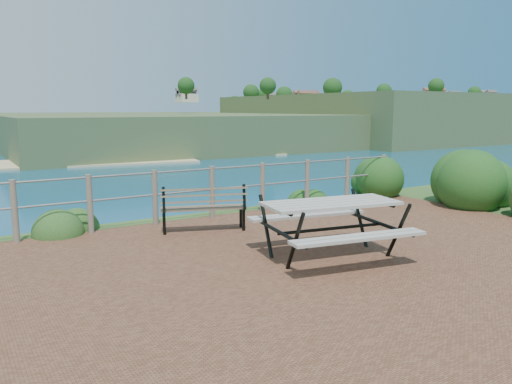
% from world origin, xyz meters
% --- Properties ---
extents(ground, '(10.00, 7.00, 0.12)m').
position_xyz_m(ground, '(0.00, 0.00, 0.00)').
color(ground, brown).
rests_on(ground, ground).
extents(safety_railing, '(9.40, 0.10, 1.00)m').
position_xyz_m(safety_railing, '(0.00, 3.35, 0.57)').
color(safety_railing, '#6B5B4C').
rests_on(safety_railing, ground).
extents(distant_bay, '(290.00, 232.36, 24.00)m').
position_xyz_m(distant_bay, '(173.07, 202.61, -1.52)').
color(distant_bay, '#425A2D').
rests_on(distant_bay, ground).
extents(picnic_table, '(2.00, 1.62, 0.80)m').
position_xyz_m(picnic_table, '(0.23, 0.14, 0.51)').
color(picnic_table, '#A29C92').
rests_on(picnic_table, ground).
extents(park_bench, '(1.49, 0.84, 0.82)m').
position_xyz_m(park_bench, '(-0.61, 2.48, 0.54)').
color(park_bench, brown).
rests_on(park_bench, ground).
extents(shrub_right_front, '(1.56, 1.56, 2.21)m').
position_xyz_m(shrub_right_front, '(5.61, 1.80, 0.00)').
color(shrub_right_front, '#144117').
rests_on(shrub_right_front, ground).
extents(shrub_right_edge, '(1.13, 1.13, 1.61)m').
position_xyz_m(shrub_right_edge, '(4.57, 3.71, 0.00)').
color(shrub_right_edge, '#144117').
rests_on(shrub_right_edge, ground).
extents(shrub_lip_west, '(0.88, 0.88, 0.66)m').
position_xyz_m(shrub_lip_west, '(-2.67, 3.61, 0.00)').
color(shrub_lip_west, '#25481B').
rests_on(shrub_lip_west, ground).
extents(shrub_lip_east, '(0.69, 0.69, 0.39)m').
position_xyz_m(shrub_lip_east, '(2.59, 3.78, 0.00)').
color(shrub_lip_east, '#144117').
rests_on(shrub_lip_east, ground).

